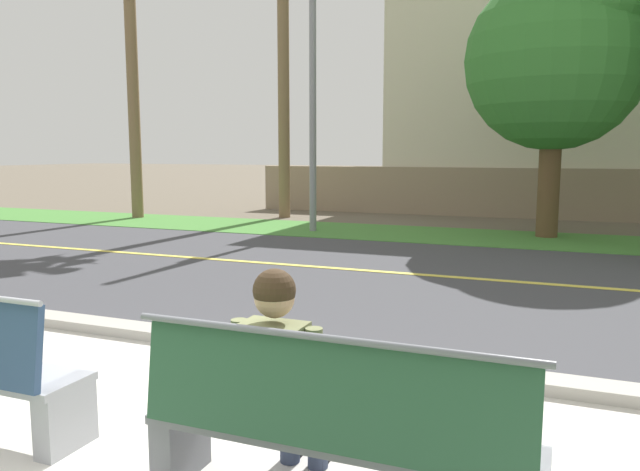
% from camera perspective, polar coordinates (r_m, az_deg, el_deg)
% --- Properties ---
extents(ground_plane, '(140.00, 140.00, 0.00)m').
position_cam_1_polar(ground_plane, '(10.99, 9.10, -2.05)').
color(ground_plane, '#665B4C').
extents(sidewalk_pavement, '(44.00, 3.60, 0.01)m').
position_cam_1_polar(sidewalk_pavement, '(4.23, -16.04, -18.35)').
color(sidewalk_pavement, beige).
rests_on(sidewalk_pavement, ground_plane).
extents(curb_edge, '(44.00, 0.30, 0.11)m').
position_cam_1_polar(curb_edge, '(5.75, -3.85, -10.42)').
color(curb_edge, '#ADA89E').
rests_on(curb_edge, ground_plane).
extents(street_asphalt, '(52.00, 8.00, 0.01)m').
position_cam_1_polar(street_asphalt, '(9.55, 7.07, -3.46)').
color(street_asphalt, '#424247').
rests_on(street_asphalt, ground_plane).
extents(road_centre_line, '(48.00, 0.14, 0.01)m').
position_cam_1_polar(road_centre_line, '(9.55, 7.07, -3.43)').
color(road_centre_line, '#E0CC4C').
rests_on(road_centre_line, ground_plane).
extents(far_verge_grass, '(48.00, 2.80, 0.02)m').
position_cam_1_polar(far_verge_grass, '(13.97, 11.93, -0.01)').
color(far_verge_grass, '#478438').
rests_on(far_verge_grass, ground_plane).
extents(bench_right, '(2.03, 0.48, 1.01)m').
position_cam_1_polar(bench_right, '(3.21, 1.15, -17.74)').
color(bench_right, slate).
rests_on(bench_right, ground_plane).
extents(seated_person_olive, '(0.52, 0.68, 1.25)m').
position_cam_1_polar(seated_person_olive, '(3.40, -3.44, -12.38)').
color(seated_person_olive, '#333D56').
rests_on(seated_person_olive, ground_plane).
extents(streetlamp, '(0.24, 2.10, 6.86)m').
position_cam_1_polar(streetlamp, '(14.69, -0.35, 15.88)').
color(streetlamp, gray).
rests_on(streetlamp, ground_plane).
extents(shade_tree_far_left, '(3.74, 3.74, 6.17)m').
position_cam_1_polar(shade_tree_far_left, '(14.32, 21.35, 15.87)').
color(shade_tree_far_left, brown).
rests_on(shade_tree_far_left, ground_plane).
extents(garden_wall, '(13.00, 0.36, 1.40)m').
position_cam_1_polar(garden_wall, '(18.38, 13.63, 3.92)').
color(garden_wall, gray).
rests_on(garden_wall, ground_plane).
extents(house_across_street, '(13.62, 6.91, 7.77)m').
position_cam_1_polar(house_across_street, '(21.48, 25.21, 12.56)').
color(house_across_street, beige).
rests_on(house_across_street, ground_plane).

